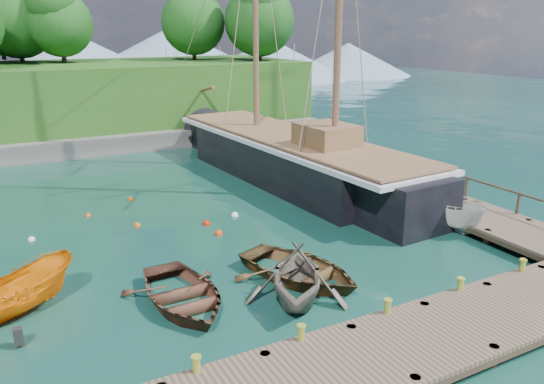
{
  "coord_description": "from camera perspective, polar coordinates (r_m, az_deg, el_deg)",
  "views": [
    {
      "loc": [
        -7.64,
        -15.81,
        8.71
      ],
      "look_at": [
        2.59,
        3.26,
        2.0
      ],
      "focal_mm": 35.0,
      "sensor_mm": 36.0,
      "label": 1
    }
  ],
  "objects": [
    {
      "name": "ground",
      "position": [
        19.6,
        -2.19,
        -9.17
      ],
      "size": [
        160.0,
        160.0,
        0.0
      ],
      "primitive_type": "plane",
      "color": "#10352A",
      "rests_on": "ground"
    },
    {
      "name": "dock_near",
      "position": [
        15.75,
        15.63,
        -15.18
      ],
      "size": [
        20.0,
        3.2,
        1.1
      ],
      "color": "#45362B",
      "rests_on": "ground"
    },
    {
      "name": "dock_east",
      "position": [
        30.9,
        11.37,
        1.35
      ],
      "size": [
        3.2,
        24.0,
        1.1
      ],
      "color": "#45362B",
      "rests_on": "ground"
    },
    {
      "name": "bollard_1",
      "position": [
        15.32,
        3.1,
        -17.45
      ],
      "size": [
        0.26,
        0.26,
        0.45
      ],
      "primitive_type": "cylinder",
      "color": "olive",
      "rests_on": "ground"
    },
    {
      "name": "bollard_2",
      "position": [
        16.83,
        12.16,
        -14.35
      ],
      "size": [
        0.26,
        0.26,
        0.45
      ],
      "primitive_type": "cylinder",
      "color": "olive",
      "rests_on": "ground"
    },
    {
      "name": "bollard_3",
      "position": [
        18.71,
        19.36,
        -11.57
      ],
      "size": [
        0.26,
        0.26,
        0.45
      ],
      "primitive_type": "cylinder",
      "color": "olive",
      "rests_on": "ground"
    },
    {
      "name": "bollard_4",
      "position": [
        20.86,
        25.06,
        -9.2
      ],
      "size": [
        0.26,
        0.26,
        0.45
      ],
      "primitive_type": "cylinder",
      "color": "olive",
      "rests_on": "ground"
    },
    {
      "name": "rowboat_0",
      "position": [
        18.07,
        -9.54,
        -11.85
      ],
      "size": [
        3.45,
        4.77,
        0.97
      ],
      "primitive_type": "imported",
      "rotation": [
        0.0,
        0.0,
        0.02
      ],
      "color": "#4F2E20",
      "rests_on": "ground"
    },
    {
      "name": "rowboat_1",
      "position": [
        18.09,
        2.61,
        -11.56
      ],
      "size": [
        5.06,
        5.24,
        2.12
      ],
      "primitive_type": "imported",
      "rotation": [
        0.0,
        0.0,
        -0.54
      ],
      "color": "#6C6457",
      "rests_on": "ground"
    },
    {
      "name": "rowboat_2",
      "position": [
        19.48,
        2.96,
        -9.36
      ],
      "size": [
        5.02,
        5.81,
        1.01
      ],
      "primitive_type": "imported",
      "rotation": [
        0.0,
        0.0,
        0.37
      ],
      "color": "brown",
      "rests_on": "ground"
    },
    {
      "name": "motorboat_orange",
      "position": [
        19.08,
        -25.57,
        -11.77
      ],
      "size": [
        4.41,
        3.39,
        1.61
      ],
      "primitive_type": "imported",
      "rotation": [
        0.0,
        0.0,
        2.08
      ],
      "color": "orange",
      "rests_on": "ground"
    },
    {
      "name": "cabin_boat_white",
      "position": [
        25.62,
        17.74,
        -3.51
      ],
      "size": [
        1.91,
        4.55,
        1.73
      ],
      "primitive_type": "imported",
      "rotation": [
        0.0,
        0.0,
        0.05
      ],
      "color": "silver",
      "rests_on": "ground"
    },
    {
      "name": "schooner",
      "position": [
        31.53,
        2.1,
        3.35
      ],
      "size": [
        6.46,
        28.22,
        20.79
      ],
      "rotation": [
        0.0,
        0.0,
        0.06
      ],
      "color": "black",
      "rests_on": "ground"
    },
    {
      "name": "mooring_buoy_1",
      "position": [
        25.18,
        -14.28,
        -3.57
      ],
      "size": [
        0.3,
        0.3,
        0.3
      ],
      "primitive_type": "sphere",
      "color": "#F05C10",
      "rests_on": "ground"
    },
    {
      "name": "mooring_buoy_2",
      "position": [
        24.79,
        -7.04,
        -3.48
      ],
      "size": [
        0.36,
        0.36,
        0.36
      ],
      "primitive_type": "sphere",
      "color": "red",
      "rests_on": "ground"
    },
    {
      "name": "mooring_buoy_3",
      "position": [
        25.73,
        -4.03,
        -2.6
      ],
      "size": [
        0.37,
        0.37,
        0.37
      ],
      "primitive_type": "sphere",
      "color": "white",
      "rests_on": "ground"
    },
    {
      "name": "mooring_buoy_4",
      "position": [
        27.19,
        -19.17,
        -2.45
      ],
      "size": [
        0.28,
        0.28,
        0.28
      ],
      "primitive_type": "sphere",
      "color": "#F65113",
      "rests_on": "ground"
    },
    {
      "name": "mooring_buoy_5",
      "position": [
        29.02,
        -14.92,
        -0.84
      ],
      "size": [
        0.27,
        0.27,
        0.27
      ],
      "primitive_type": "sphere",
      "color": "#EA3D03",
      "rests_on": "ground"
    },
    {
      "name": "mooring_buoy_6",
      "position": [
        25.04,
        -24.44,
        -4.75
      ],
      "size": [
        0.31,
        0.31,
        0.31
      ],
      "primitive_type": "sphere",
      "color": "silver",
      "rests_on": "ground"
    },
    {
      "name": "mooring_buoy_7",
      "position": [
        23.58,
        -5.72,
        -4.54
      ],
      "size": [
        0.35,
        0.35,
        0.35
      ],
      "primitive_type": "sphere",
      "color": "#F4360E",
      "rests_on": "ground"
    },
    {
      "name": "distant_ridge",
      "position": [
        86.75,
        -20.82,
        13.26
      ],
      "size": [
        117.0,
        40.0,
        10.0
      ],
      "color": "#728CA5",
      "rests_on": "ground"
    }
  ]
}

